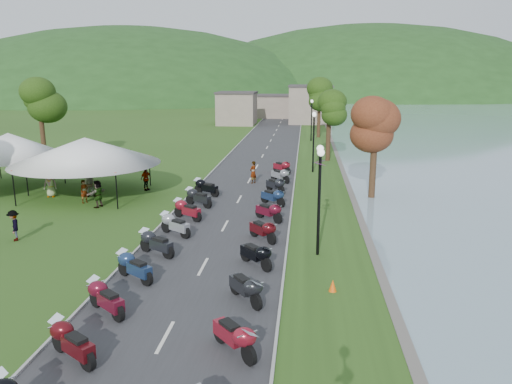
{
  "coord_description": "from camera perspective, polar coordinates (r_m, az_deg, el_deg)",
  "views": [
    {
      "loc": [
        4.32,
        -4.07,
        8.24
      ],
      "look_at": [
        1.44,
        24.84,
        1.3
      ],
      "focal_mm": 35.0,
      "sensor_mm": 36.0,
      "label": 1
    }
  ],
  "objects": [
    {
      "name": "tree_lakeside",
      "position": [
        34.15,
        13.4,
        5.94
      ],
      "size": [
        2.88,
        2.88,
        8.0
      ],
      "primitive_type": null,
      "color": "#2D5014",
      "rests_on": "ground"
    },
    {
      "name": "hills_backdrop",
      "position": [
        204.28,
        4.56,
        11.08
      ],
      "size": [
        360.0,
        120.0,
        76.0
      ],
      "primitive_type": null,
      "color": "#285621",
      "rests_on": "ground"
    },
    {
      "name": "moto_row_left",
      "position": [
        19.72,
        -14.89,
        -9.99
      ],
      "size": [
        2.6,
        34.5,
        1.1
      ],
      "primitive_type": null,
      "color": "#331411",
      "rests_on": "ground"
    },
    {
      "name": "road",
      "position": [
        45.04,
        0.09,
        2.9
      ],
      "size": [
        7.0,
        120.0,
        0.02
      ],
      "primitive_type": "cube",
      "color": "#353538",
      "rests_on": "ground"
    },
    {
      "name": "vendor_tent_main",
      "position": [
        36.14,
        -18.79,
        2.77
      ],
      "size": [
        6.7,
        6.7,
        4.0
      ],
      "primitive_type": null,
      "color": "white",
      "rests_on": "ground"
    },
    {
      "name": "moto_row_right",
      "position": [
        26.81,
        1.2,
        -3.23
      ],
      "size": [
        2.6,
        33.82,
        1.1
      ],
      "primitive_type": null,
      "color": "#331411",
      "rests_on": "ground"
    },
    {
      "name": "pedestrian_c",
      "position": [
        28.08,
        -25.78,
        -5.01
      ],
      "size": [
        0.89,
        1.09,
        1.58
      ],
      "primitive_type": "imported",
      "rotation": [
        0.0,
        0.0,
        5.26
      ],
      "color": "slate",
      "rests_on": "ground"
    },
    {
      "name": "vendor_tent_side",
      "position": [
        41.04,
        -26.23,
        3.3
      ],
      "size": [
        5.37,
        5.37,
        4.0
      ],
      "primitive_type": null,
      "color": "white",
      "rests_on": "ground"
    },
    {
      "name": "pedestrian_a",
      "position": [
        34.37,
        -18.93,
        -1.18
      ],
      "size": [
        0.64,
        0.69,
        1.53
      ],
      "primitive_type": "imported",
      "rotation": [
        0.0,
        0.0,
        1.03
      ],
      "color": "slate",
      "rests_on": "ground"
    },
    {
      "name": "pedestrian_b",
      "position": [
        36.05,
        -18.46,
        -0.48
      ],
      "size": [
        0.98,
        0.75,
        1.79
      ],
      "primitive_type": "imported",
      "rotation": [
        0.0,
        0.0,
        3.49
      ],
      "color": "slate",
      "rests_on": "ground"
    },
    {
      "name": "far_building",
      "position": [
        89.48,
        1.65,
        9.75
      ],
      "size": [
        18.0,
        16.0,
        5.0
      ],
      "primitive_type": "cube",
      "color": "gray",
      "rests_on": "ground"
    }
  ]
}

